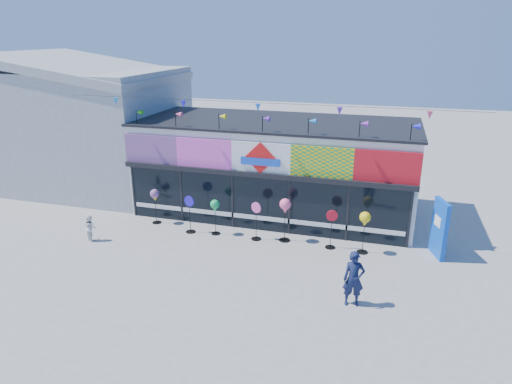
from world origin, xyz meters
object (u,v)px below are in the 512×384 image
at_px(blue_sign, 439,228).
at_px(spinner_2, 215,207).
at_px(adult_man, 354,279).
at_px(child, 90,228).
at_px(spinner_0, 155,196).
at_px(spinner_1, 190,213).
at_px(spinner_3, 256,220).
at_px(spinner_4, 285,207).
at_px(spinner_5, 331,228).
at_px(spinner_6, 365,220).

distance_m(blue_sign, spinner_2, 8.47).
relative_size(adult_man, child, 1.66).
distance_m(blue_sign, spinner_0, 11.31).
distance_m(spinner_1, adult_man, 7.67).
height_order(spinner_3, spinner_4, spinner_4).
distance_m(spinner_0, spinner_2, 2.87).
bearing_deg(blue_sign, spinner_0, 162.57).
bearing_deg(spinner_5, child, -167.99).
distance_m(spinner_0, adult_man, 9.51).
bearing_deg(spinner_4, child, -164.18).
height_order(spinner_3, child, spinner_3).
bearing_deg(spinner_1, adult_man, -27.18).
xyz_separation_m(spinner_6, adult_man, (-0.07, -3.60, -0.44)).
bearing_deg(blue_sign, spinner_6, 173.28).
bearing_deg(spinner_3, spinner_4, 10.29).
xyz_separation_m(spinner_2, spinner_4, (2.83, 0.17, 0.22)).
distance_m(spinner_6, adult_man, 3.62).
relative_size(spinner_6, adult_man, 0.94).
relative_size(spinner_1, adult_man, 0.91).
distance_m(spinner_1, spinner_4, 3.93).
xyz_separation_m(spinner_2, spinner_6, (5.84, -0.04, 0.12)).
bearing_deg(spinner_2, spinner_6, -0.35).
bearing_deg(spinner_6, spinner_2, 179.65).
bearing_deg(spinner_5, spinner_3, -178.67).
height_order(spinner_5, spinner_6, spinner_6).
bearing_deg(blue_sign, spinner_5, 168.74).
xyz_separation_m(spinner_3, spinner_5, (2.92, 0.07, -0.02)).
height_order(spinner_1, spinner_5, spinner_1).
relative_size(blue_sign, spinner_3, 1.37).
bearing_deg(spinner_1, spinner_6, 0.77).
relative_size(spinner_4, spinner_6, 1.08).
xyz_separation_m(spinner_3, spinner_6, (4.12, -0.00, 0.47)).
xyz_separation_m(spinner_1, spinner_6, (6.89, 0.09, 0.47)).
bearing_deg(spinner_1, child, -152.67).
height_order(spinner_2, child, spinner_2).
bearing_deg(child, blue_sign, -143.45).
xyz_separation_m(spinner_4, adult_man, (2.95, -3.80, -0.54)).
bearing_deg(spinner_5, adult_man, -72.80).
bearing_deg(adult_man, child, 159.45).
relative_size(spinner_1, spinner_6, 0.97).
bearing_deg(spinner_5, spinner_0, 177.51).
bearing_deg(spinner_5, spinner_2, -179.60).
relative_size(spinner_2, spinner_5, 0.97).
bearing_deg(adult_man, spinner_6, 77.85).
xyz_separation_m(blue_sign, spinner_3, (-6.73, -0.52, -0.25)).
xyz_separation_m(blue_sign, spinner_1, (-9.50, -0.62, -0.24)).
distance_m(spinner_4, adult_man, 4.84).
relative_size(spinner_3, spinner_4, 0.89).
bearing_deg(spinner_2, spinner_5, 0.40).
bearing_deg(spinner_0, spinner_3, -4.92).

